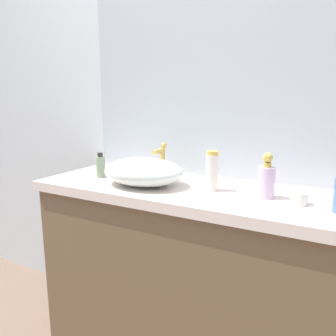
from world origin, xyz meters
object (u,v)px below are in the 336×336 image
(soap_dispenser, at_px, (267,179))
(candle_jar, at_px, (299,198))
(sink_basin, at_px, (143,171))
(lotion_bottle, at_px, (212,171))
(perfume_bottle, at_px, (101,166))

(soap_dispenser, relative_size, candle_jar, 2.83)
(sink_basin, height_order, lotion_bottle, lotion_bottle)
(sink_basin, xyz_separation_m, lotion_bottle, (0.31, 0.06, 0.02))
(soap_dispenser, xyz_separation_m, perfume_bottle, (-0.80, -0.03, -0.02))
(sink_basin, bearing_deg, lotion_bottle, 10.54)
(sink_basin, distance_m, lotion_bottle, 0.31)
(soap_dispenser, xyz_separation_m, candle_jar, (0.13, -0.03, -0.05))
(sink_basin, xyz_separation_m, perfume_bottle, (-0.27, 0.03, -0.01))
(lotion_bottle, bearing_deg, perfume_bottle, -176.82)
(perfume_bottle, xyz_separation_m, candle_jar, (0.93, 0.00, -0.03))
(lotion_bottle, bearing_deg, candle_jar, -4.72)
(sink_basin, relative_size, lotion_bottle, 2.24)
(sink_basin, height_order, perfume_bottle, perfume_bottle)
(sink_basin, relative_size, soap_dispenser, 2.11)
(lotion_bottle, height_order, perfume_bottle, lotion_bottle)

